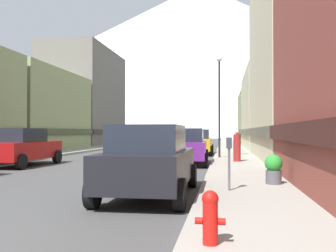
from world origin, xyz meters
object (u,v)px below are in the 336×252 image
(pedestrian_0, at_px, (237,147))
(car_right_1, at_px, (187,146))
(parking_meter_near, at_px, (229,156))
(streetlamp_right, at_px, (219,91))
(fire_hydrant_near, at_px, (210,216))
(car_left_1, at_px, (22,147))
(car_right_0, at_px, (150,161))
(potted_plant_0, at_px, (274,168))
(car_right_2, at_px, (198,142))

(pedestrian_0, bearing_deg, car_right_1, -167.37)
(parking_meter_near, distance_m, streetlamp_right, 12.48)
(parking_meter_near, bearing_deg, fire_hydrant_near, -93.77)
(car_left_1, height_order, parking_meter_near, car_left_1)
(fire_hydrant_near, relative_size, streetlamp_right, 0.12)
(car_right_0, relative_size, pedestrian_0, 2.83)
(car_left_1, relative_size, pedestrian_0, 2.84)
(car_left_1, height_order, potted_plant_0, car_left_1)
(car_right_1, relative_size, parking_meter_near, 3.35)
(car_right_0, distance_m, potted_plant_0, 3.63)
(car_right_0, relative_size, streetlamp_right, 0.75)
(car_left_1, xyz_separation_m, parking_meter_near, (9.55, -6.87, 0.11))
(car_right_1, xyz_separation_m, pedestrian_0, (2.45, 0.55, -0.04))
(fire_hydrant_near, xyz_separation_m, potted_plant_0, (1.55, 5.90, 0.06))
(car_right_1, bearing_deg, fire_hydrant_near, -82.93)
(car_right_2, relative_size, pedestrian_0, 2.83)
(pedestrian_0, bearing_deg, car_right_0, -104.29)
(car_right_2, distance_m, potted_plant_0, 15.66)
(car_right_2, bearing_deg, car_right_0, -90.00)
(car_right_2, height_order, pedestrian_0, car_right_2)
(potted_plant_0, distance_m, pedestrian_0, 7.96)
(potted_plant_0, xyz_separation_m, streetlamp_right, (-1.65, 10.76, 3.40))
(car_right_0, xyz_separation_m, car_right_2, (-0.00, 17.02, 0.00))
(car_left_1, distance_m, car_right_1, 7.83)
(parking_meter_near, bearing_deg, car_right_2, 96.67)
(streetlamp_right, bearing_deg, pedestrian_0, -72.42)
(car_right_2, xyz_separation_m, parking_meter_near, (1.95, -16.67, 0.11))
(car_left_1, height_order, car_right_0, same)
(car_right_1, relative_size, fire_hydrant_near, 6.34)
(car_right_1, height_order, pedestrian_0, car_right_1)
(potted_plant_0, distance_m, streetlamp_right, 11.41)
(fire_hydrant_near, distance_m, parking_meter_near, 4.59)
(parking_meter_near, bearing_deg, streetlamp_right, 91.89)
(pedestrian_0, relative_size, streetlamp_right, 0.27)
(car_right_2, bearing_deg, streetlamp_right, -71.24)
(car_right_0, height_order, car_right_2, same)
(parking_meter_near, bearing_deg, car_right_0, -170.06)
(car_left_1, xyz_separation_m, pedestrian_0, (10.05, 2.40, -0.04))
(car_right_0, height_order, fire_hydrant_near, car_right_0)
(car_right_0, relative_size, car_right_1, 0.99)
(car_left_1, bearing_deg, car_right_1, 13.70)
(car_left_1, relative_size, streetlamp_right, 0.76)
(car_right_1, xyz_separation_m, potted_plant_0, (3.20, -7.37, -0.31))
(pedestrian_0, xyz_separation_m, streetlamp_right, (-0.90, 2.84, 3.12))
(potted_plant_0, bearing_deg, fire_hydrant_near, -104.71)
(car_left_1, height_order, pedestrian_0, car_left_1)
(fire_hydrant_near, height_order, potted_plant_0, potted_plant_0)
(potted_plant_0, height_order, streetlamp_right, streetlamp_right)
(car_left_1, relative_size, car_right_2, 1.00)
(fire_hydrant_near, bearing_deg, car_left_1, 129.00)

